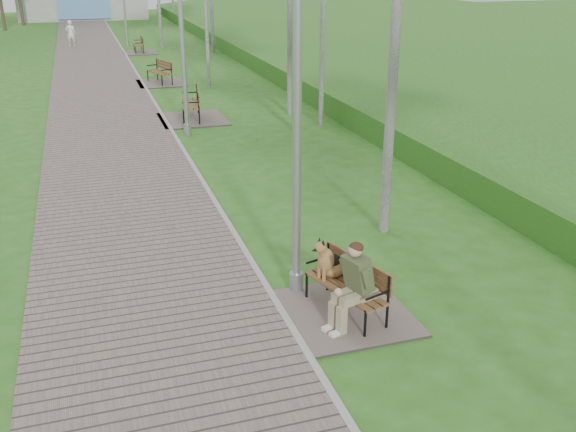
% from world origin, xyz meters
% --- Properties ---
extents(ground, '(120.00, 120.00, 0.00)m').
position_xyz_m(ground, '(0.00, 0.00, 0.00)').
color(ground, '#2C6319').
rests_on(ground, ground).
extents(walkway, '(3.50, 67.00, 0.04)m').
position_xyz_m(walkway, '(-1.75, 21.50, 0.02)').
color(walkway, '#6B5C56').
rests_on(walkway, ground).
extents(kerb, '(0.10, 67.00, 0.05)m').
position_xyz_m(kerb, '(0.00, 21.50, 0.03)').
color(kerb, '#999993').
rests_on(kerb, ground).
extents(embankment, '(14.00, 70.00, 1.60)m').
position_xyz_m(embankment, '(12.00, 20.00, 0.00)').
color(embankment, '#478631').
rests_on(embankment, ground).
extents(bench_main, '(1.68, 1.86, 1.46)m').
position_xyz_m(bench_main, '(0.80, 0.33, 0.41)').
color(bench_main, '#6B5C56').
rests_on(bench_main, ground).
extents(bench_second, '(2.00, 2.22, 1.23)m').
position_xyz_m(bench_second, '(0.80, 12.75, 0.23)').
color(bench_second, '#6B5C56').
rests_on(bench_second, ground).
extents(bench_third, '(1.83, 2.03, 1.12)m').
position_xyz_m(bench_third, '(0.67, 19.29, 0.21)').
color(bench_third, '#6B5C56').
rests_on(bench_third, ground).
extents(bench_far, '(1.71, 1.90, 1.05)m').
position_xyz_m(bench_far, '(0.75, 28.57, 0.19)').
color(bench_far, '#6B5C56').
rests_on(bench_far, ground).
extents(lamp_post_near, '(0.21, 0.21, 5.44)m').
position_xyz_m(lamp_post_near, '(0.40, 1.22, 2.54)').
color(lamp_post_near, '#9EA0A6').
rests_on(lamp_post_near, ground).
extents(lamp_post_second, '(0.22, 0.22, 5.75)m').
position_xyz_m(lamp_post_second, '(0.37, 10.90, 2.69)').
color(lamp_post_second, '#9EA0A6').
rests_on(lamp_post_second, ground).
extents(lamp_post_third, '(0.21, 0.21, 5.43)m').
position_xyz_m(lamp_post_third, '(0.40, 31.45, 2.54)').
color(lamp_post_third, '#9EA0A6').
rests_on(lamp_post_third, ground).
extents(pedestrian_near, '(0.56, 0.39, 1.47)m').
position_xyz_m(pedestrian_near, '(-2.61, 32.43, 0.73)').
color(pedestrian_near, silver).
rests_on(pedestrian_near, ground).
extents(pedestrian_far, '(0.87, 0.69, 1.75)m').
position_xyz_m(pedestrian_far, '(-2.92, 49.28, 0.87)').
color(pedestrian_far, gray).
rests_on(pedestrian_far, ground).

